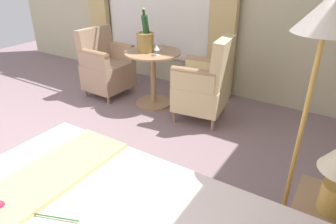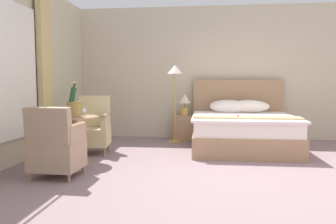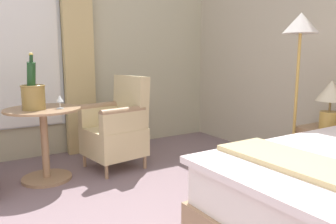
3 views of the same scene
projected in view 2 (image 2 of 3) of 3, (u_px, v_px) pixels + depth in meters
ground_plane at (238, 177)px, 4.21m from camera, size 7.95×7.95×0.00m
wall_headboard_side at (225, 73)px, 7.16m from camera, size 6.57×0.12×2.87m
bed at (242, 129)px, 6.10m from camera, size 1.86×2.05×1.28m
nightstand at (184, 128)px, 6.97m from camera, size 0.49×0.39×0.54m
bedside_lamp at (185, 102)px, 6.92m from camera, size 0.27×0.27×0.45m
floor_lamp_brass at (175, 79)px, 6.65m from camera, size 0.32×0.32×1.58m
side_table_round at (75, 136)px, 4.93m from camera, size 0.71×0.71×0.71m
champagne_bucket at (74, 107)px, 4.81m from camera, size 0.22×0.22×0.52m
wine_glass_near_bucket at (84, 110)px, 5.02m from camera, size 0.07×0.07×0.13m
wine_glass_near_edge at (61, 109)px, 4.91m from camera, size 0.08×0.08×0.15m
armchair_by_window at (93, 128)px, 5.67m from camera, size 0.63×0.64×0.99m
armchair_facing_bed at (56, 147)px, 4.17m from camera, size 0.62×0.57×0.92m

